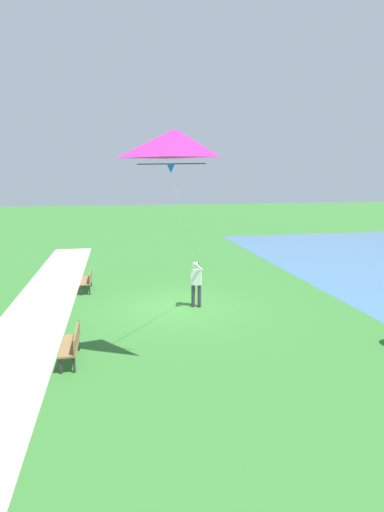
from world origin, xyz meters
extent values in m
plane|color=#33702D|center=(0.00, 0.00, 0.00)|extent=(120.00, 120.00, 0.00)
cube|color=#ADA393|center=(5.16, 2.00, 0.01)|extent=(2.50, 32.01, 0.02)
cube|color=#232328|center=(-0.82, 0.08, 0.03)|extent=(0.18, 0.26, 0.06)
cylinder|color=#383842|center=(-0.83, 0.06, 0.45)|extent=(0.14, 0.14, 0.82)
cube|color=#232328|center=(-0.60, 0.01, 0.03)|extent=(0.18, 0.26, 0.06)
cylinder|color=#383842|center=(-0.60, -0.01, 0.45)|extent=(0.14, 0.14, 0.82)
cube|color=white|center=(-0.72, 0.02, 1.16)|extent=(0.45, 0.34, 0.60)
sphere|color=#DBB28E|center=(-0.72, 0.02, 1.62)|extent=(0.22, 0.22, 0.22)
ellipsoid|color=black|center=(-0.72, 0.01, 1.66)|extent=(0.28, 0.28, 0.13)
cylinder|color=white|center=(-0.73, 0.26, 1.61)|extent=(0.47, 0.44, 0.43)
cylinder|color=white|center=(-0.56, 0.21, 1.61)|extent=(0.19, 0.56, 0.43)
sphere|color=#DBB28E|center=(-0.59, 0.38, 1.74)|extent=(0.10, 0.10, 0.10)
pyramid|color=#E02D9E|center=(0.73, 4.44, 5.53)|extent=(1.96, 1.47, 0.75)
cone|color=blue|center=(0.88, 4.76, 5.08)|extent=(0.27, 0.27, 0.22)
cylinder|color=black|center=(0.88, 4.76, 5.19)|extent=(1.56, 0.79, 0.02)
cylinder|color=silver|center=(0.14, 2.57, 3.38)|extent=(1.49, 4.38, 3.30)
cube|color=olive|center=(3.57, -3.01, 0.45)|extent=(0.44, 1.50, 0.05)
cube|color=olive|center=(3.38, -3.01, 0.68)|extent=(0.04, 1.50, 0.40)
cube|color=#2D2D33|center=(3.73, -2.33, 0.23)|extent=(0.06, 0.06, 0.45)
cube|color=#2D2D33|center=(3.41, -2.34, 0.23)|extent=(0.06, 0.06, 0.45)
cube|color=#2D2D33|center=(3.74, -3.67, 0.23)|extent=(0.06, 0.06, 0.45)
cube|color=#2D2D33|center=(3.42, -3.68, 0.23)|extent=(0.06, 0.06, 0.45)
cube|color=olive|center=(3.55, 3.99, 0.45)|extent=(0.44, 1.50, 0.05)
cube|color=olive|center=(3.36, 3.99, 0.68)|extent=(0.04, 1.50, 0.40)
cube|color=#2D2D33|center=(3.71, 4.67, 0.23)|extent=(0.06, 0.06, 0.45)
cube|color=#2D2D33|center=(3.39, 4.66, 0.23)|extent=(0.06, 0.06, 0.45)
cube|color=#2D2D33|center=(3.71, 3.33, 0.23)|extent=(0.06, 0.06, 0.45)
cube|color=#2D2D33|center=(3.39, 3.32, 0.23)|extent=(0.06, 0.06, 0.45)
camera|label=1|loc=(2.23, 14.45, 4.85)|focal=28.01mm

